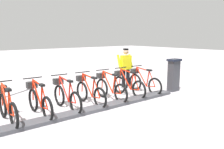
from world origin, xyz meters
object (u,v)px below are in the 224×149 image
Objects in this scene: payment_kiosk at (174,74)px; bike_docked_5 at (39,100)px; bike_docked_2 at (110,88)px; worker_near_rack at (126,67)px; bike_docked_3 at (89,91)px; bike_docked_4 at (66,95)px; bike_docked_6 at (7,106)px; bike_docked_0 at (143,82)px; bike_docked_1 at (127,84)px.

bike_docked_5 is at bearing 83.80° from payment_kiosk.
bike_docked_2 is 1.90m from worker_near_rack.
worker_near_rack is at bearing 38.42° from payment_kiosk.
bike_docked_3 is at bearing 80.98° from payment_kiosk.
bike_docked_2 is at bearing -90.00° from bike_docked_4.
bike_docked_4 is 1.00× the size of bike_docked_6.
bike_docked_0 and bike_docked_1 have the same top height.
bike_docked_6 is at bearing 90.00° from bike_docked_2.
worker_near_rack reaches higher than bike_docked_2.
worker_near_rack is (1.50, 1.19, 0.24)m from payment_kiosk.
bike_docked_2 is at bearing 78.34° from payment_kiosk.
bike_docked_4 is at bearing 90.00° from bike_docked_2.
bike_docked_1 is at bearing 90.00° from bike_docked_0.
bike_docked_2 is 1.00× the size of bike_docked_6.
bike_docked_3 and bike_docked_6 have the same top height.
bike_docked_6 is at bearing 90.00° from bike_docked_5.
bike_docked_6 is at bearing 90.00° from bike_docked_1.
bike_docked_6 is (0.00, 0.83, 0.00)m from bike_docked_5.
worker_near_rack reaches higher than bike_docked_6.
bike_docked_6 is at bearing 90.00° from bike_docked_4.
bike_docked_2 is (0.57, 2.77, -0.24)m from payment_kiosk.
bike_docked_6 is 5.01m from worker_near_rack.
bike_docked_0 is at bearing -90.00° from bike_docked_4.
bike_docked_5 is 0.83m from bike_docked_6.
worker_near_rack reaches higher than bike_docked_5.
payment_kiosk reaches higher than bike_docked_1.
worker_near_rack is at bearing 4.82° from bike_docked_0.
bike_docked_1 is at bearing 73.58° from payment_kiosk.
bike_docked_1 is 1.00× the size of bike_docked_6.
bike_docked_5 is (0.00, 1.66, 0.00)m from bike_docked_3.
bike_docked_0 is at bearing 62.75° from payment_kiosk.
bike_docked_0 is 3.32m from bike_docked_4.
worker_near_rack is at bearing -59.67° from bike_docked_2.
worker_near_rack is at bearing -79.31° from bike_docked_6.
bike_docked_5 and bike_docked_6 have the same top height.
bike_docked_3 and bike_docked_5 have the same top height.
worker_near_rack is (0.93, -0.75, 0.48)m from bike_docked_1.
bike_docked_4 is (0.57, 4.43, -0.24)m from payment_kiosk.
bike_docked_2 is at bearing 90.00° from bike_docked_1.
bike_docked_6 is (0.00, 4.15, 0.00)m from bike_docked_1.
bike_docked_2 is at bearing 120.33° from worker_near_rack.
bike_docked_4 is at bearing -90.00° from bike_docked_6.
bike_docked_5 is at bearing 90.00° from bike_docked_0.
bike_docked_1 and bike_docked_2 have the same top height.
payment_kiosk is at bearing -117.25° from bike_docked_0.
bike_docked_3 is at bearing 110.99° from worker_near_rack.
bike_docked_0 is (0.57, 1.11, -0.24)m from payment_kiosk.
bike_docked_6 is (0.00, 2.49, 0.00)m from bike_docked_3.
worker_near_rack reaches higher than bike_docked_4.
bike_docked_4 is (0.00, 2.49, 0.00)m from bike_docked_1.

